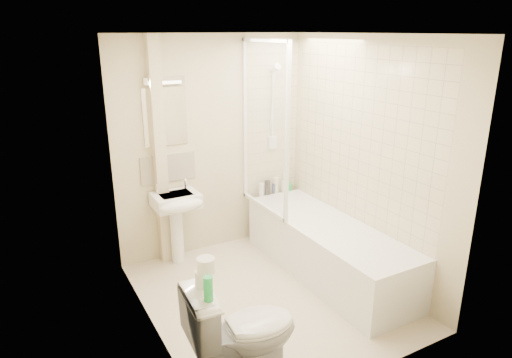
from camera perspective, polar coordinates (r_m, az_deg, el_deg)
floor at (r=4.52m, az=1.60°, el=-14.38°), size 2.50×2.50×0.00m
wall_back at (r=5.07m, az=-5.48°, el=4.06°), size 2.20×0.02×2.40m
wall_left at (r=3.60m, az=-13.52°, el=-2.36°), size 0.02×2.50×2.40m
wall_right at (r=4.64m, az=13.53°, el=2.28°), size 0.02×2.50×2.40m
ceiling at (r=3.81m, az=1.93°, el=17.71°), size 2.20×2.50×0.02m
tile_back at (r=5.35m, az=1.92°, el=7.34°), size 0.70×0.01×1.75m
tile_right at (r=4.64m, az=12.92°, el=5.19°), size 0.01×2.10×1.75m
pipe_boxing at (r=4.81m, az=-11.97°, el=2.97°), size 0.12×0.12×2.40m
splashback at (r=4.93m, az=-10.91°, el=1.35°), size 0.60×0.02×0.30m
mirror at (r=4.80m, az=-11.29°, el=7.63°), size 0.46×0.01×0.60m
strip_light at (r=4.73m, az=-11.49°, el=12.00°), size 0.42×0.07×0.07m
bathtub at (r=4.81m, az=8.91°, el=-8.50°), size 0.70×2.10×0.55m
shower_screen at (r=4.80m, az=1.02°, el=6.39°), size 0.04×0.92×1.80m
shower_fixture at (r=5.29m, az=2.17°, el=8.54°), size 0.10×0.16×0.99m
pedestal_sink at (r=4.86m, az=-9.79°, el=-3.73°), size 0.47×0.45×0.91m
bottle_white_a at (r=5.41m, az=0.67°, el=-1.31°), size 0.06×0.06×0.15m
bottle_black_b at (r=5.44m, az=1.41°, el=-1.06°), size 0.06×0.06×0.17m
bottle_blue at (r=5.50m, az=2.25°, el=-1.16°), size 0.05×0.05×0.12m
bottle_cream at (r=5.50m, az=2.48°, el=-0.78°), size 0.07×0.07×0.19m
bottle_white_b at (r=5.56m, az=3.42°, el=-0.88°), size 0.05×0.05×0.13m
bottle_green at (r=5.61m, az=4.17°, el=-0.97°), size 0.07×0.07×0.09m
toilet at (r=3.39m, az=-1.71°, el=-18.59°), size 0.57×0.86×0.81m
toilet_roll_lower at (r=3.11m, az=-6.73°, el=-12.27°), size 0.10×0.10×0.11m
toilet_roll_upper at (r=3.05m, az=-6.29°, el=-10.65°), size 0.12×0.12×0.10m
green_bottle at (r=2.95m, az=-5.99°, el=-13.47°), size 0.06×0.06×0.17m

